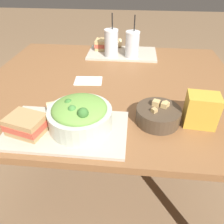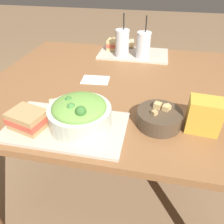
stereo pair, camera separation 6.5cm
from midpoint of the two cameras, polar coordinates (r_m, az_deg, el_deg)
ground_plane at (r=1.61m, az=-1.53°, el=-16.76°), size 12.00×12.00×0.00m
dining_table at (r=1.16m, az=-2.05°, el=3.84°), size 1.29×1.09×0.76m
tray_near at (r=0.82m, az=-14.03°, el=-4.58°), size 0.44×0.25×0.01m
tray_far at (r=1.47m, az=1.35°, el=15.07°), size 0.44×0.25×0.01m
salad_bowl at (r=0.78m, az=-10.72°, el=-0.81°), size 0.23×0.23×0.12m
soup_bowl at (r=0.83m, az=9.80°, el=-0.74°), size 0.17×0.17×0.08m
sandwich_near at (r=0.83m, az=-23.60°, el=-3.07°), size 0.15×0.13×0.06m
baguette_near at (r=0.88m, az=-14.67°, el=1.23°), size 0.13×0.10×0.06m
sandwich_far at (r=1.52m, az=-3.13°, el=17.16°), size 0.13×0.10×0.06m
baguette_far at (r=1.55m, az=-0.62°, el=17.54°), size 0.11×0.08×0.06m
drink_cup_dark at (r=1.39m, az=-1.60°, el=17.34°), size 0.08×0.08×0.25m
drink_cup_red at (r=1.38m, az=3.93°, el=17.01°), size 0.08×0.08×0.24m
chip_bag at (r=0.85m, az=20.27°, el=0.39°), size 0.12×0.09×0.12m
napkin_folded at (r=1.14m, az=-7.83°, el=8.05°), size 0.15×0.11×0.00m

